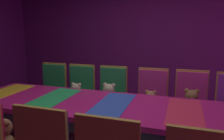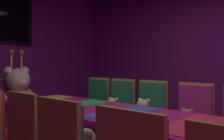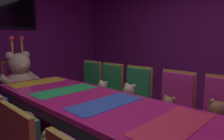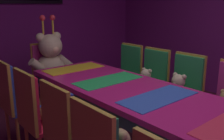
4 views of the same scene
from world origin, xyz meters
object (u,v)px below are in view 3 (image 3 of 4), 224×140
object	(u,v)px
teddy_left_4	(2,117)
chair_right_2	(174,105)
chair_left_3	(7,139)
chair_right_4	(109,89)
teddy_right_2	(168,110)
king_teddy_bear	(20,75)
chair_right_1	(222,115)
chair_right_5	(89,84)
chair_right_3	(136,95)
teddy_right_3	(129,97)
throne_chair	(17,84)
banquet_table	(106,112)
teddy_right_1	(217,119)
teddy_right_4	(103,92)
teddy_left_3	(27,133)

from	to	relation	value
teddy_left_4	chair_right_2	world-z (taller)	chair_right_2
chair_left_3	chair_right_4	xyz separation A→B (m)	(1.66, 0.56, 0.00)
teddy_right_2	king_teddy_bear	bearing A→B (deg)	-73.30
chair_right_1	chair_right_5	bearing A→B (deg)	-89.97
teddy_left_4	chair_right_1	xyz separation A→B (m)	(1.54, -1.54, 0.01)
chair_left_3	chair_right_3	distance (m)	1.67
chair_right_1	chair_right_3	world-z (taller)	same
teddy_left_4	teddy_right_3	distance (m)	1.47
chair_right_4	throne_chair	world-z (taller)	same
banquet_table	teddy_right_1	world-z (taller)	teddy_right_1
throne_chair	chair_right_1	bearing A→B (deg)	15.94
banquet_table	teddy_right_3	bearing A→B (deg)	22.48
teddy_right_4	king_teddy_bear	xyz separation A→B (m)	(-0.70, 1.23, 0.18)
teddy_right_3	chair_right_3	bearing A→B (deg)	180.00
chair_left_3	chair_right_5	bearing A→B (deg)	32.09
chair_right_3	banquet_table	bearing A→B (deg)	18.89
chair_left_3	teddy_left_4	distance (m)	0.54
chair_left_3	chair_right_5	world-z (taller)	same
teddy_left_4	teddy_right_4	size ratio (longest dim) A/B	1.06
teddy_right_4	king_teddy_bear	distance (m)	1.43
teddy_left_3	chair_right_4	xyz separation A→B (m)	(1.51, 0.56, -0.00)
teddy_right_4	teddy_left_3	bearing A→B (deg)	22.19
teddy_right_1	teddy_right_2	bearing A→B (deg)	-88.58
chair_right_3	teddy_left_3	bearing A→B (deg)	2.17
chair_right_4	throne_chair	bearing A→B (deg)	-59.16
chair_right_2	throne_chair	distance (m)	2.62
teddy_right_3	chair_right_5	world-z (taller)	chair_right_5
teddy_right_4	chair_right_2	bearing A→B (deg)	97.38
chair_left_3	teddy_left_3	distance (m)	0.15
chair_right_1	throne_chair	distance (m)	3.10
chair_right_2	chair_right_3	world-z (taller)	same
chair_right_4	chair_right_5	size ratio (longest dim) A/B	1.00
chair_right_1	teddy_right_3	size ratio (longest dim) A/B	2.92
chair_left_3	chair_right_4	world-z (taller)	same
teddy_left_4	teddy_right_2	size ratio (longest dim) A/B	1.14
teddy_right_4	king_teddy_bear	bearing A→B (deg)	-60.59
chair_left_3	chair_right_4	bearing A→B (deg)	18.60
teddy_right_1	teddy_right_2	size ratio (longest dim) A/B	1.21
teddy_right_4	chair_right_5	world-z (taller)	chair_right_5
throne_chair	teddy_right_4	bearing A→B (deg)	26.32
teddy_right_2	teddy_left_3	bearing A→B (deg)	-20.71
chair_right_1	teddy_right_1	distance (m)	0.15
banquet_table	chair_right_1	world-z (taller)	chair_right_1
chair_right_1	chair_right_5	size ratio (longest dim) A/B	1.00
teddy_left_4	chair_right_1	distance (m)	2.18
chair_right_3	chair_right_5	bearing A→B (deg)	-90.41
chair_left_3	king_teddy_bear	xyz separation A→B (m)	(0.82, 1.79, 0.16)
teddy_right_3	chair_right_4	bearing A→B (deg)	-105.85
teddy_right_2	banquet_table	bearing A→B (deg)	-22.41
chair_right_1	teddy_right_2	xyz separation A→B (m)	(-0.16, 0.50, -0.02)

